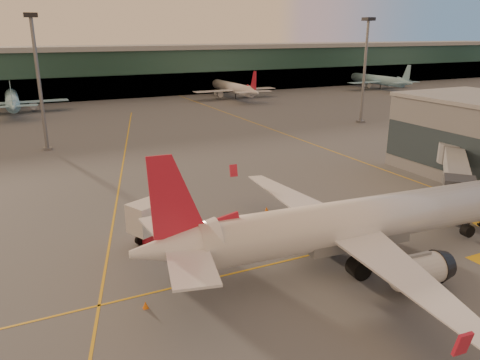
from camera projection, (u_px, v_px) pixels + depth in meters
name	position (u px, v px, depth m)	size (l,w,h in m)	color
ground	(332.00, 278.00, 44.29)	(600.00, 600.00, 0.00)	#4C4F54
taxi_markings	(138.00, 169.00, 79.35)	(100.12, 173.00, 0.01)	gold
terminal	(87.00, 72.00, 163.11)	(400.00, 20.00, 17.60)	#19382D
gate_building	(479.00, 136.00, 75.24)	(18.40, 22.40, 12.60)	slate
mast_west_near	(38.00, 73.00, 87.98)	(2.40, 2.40, 25.60)	slate
mast_east_near	(365.00, 63.00, 115.84)	(2.40, 2.40, 25.60)	slate
distant_aircraft_row	(29.00, 112.00, 136.62)	(290.00, 34.00, 13.00)	#84C0DE
main_airplane	(353.00, 224.00, 46.18)	(43.03, 38.81, 12.98)	white
jet_bridge	(455.00, 170.00, 63.52)	(18.40, 17.16, 6.25)	slate
catering_truck	(159.00, 218.00, 51.03)	(7.17, 5.28, 5.11)	red
pushback_tug	(465.00, 195.00, 64.63)	(3.78, 2.64, 1.77)	black
cone_tail	(145.00, 305.00, 39.46)	(0.49, 0.49, 0.63)	orange
cone_wing_left	(267.00, 209.00, 61.00)	(0.42, 0.42, 0.54)	orange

